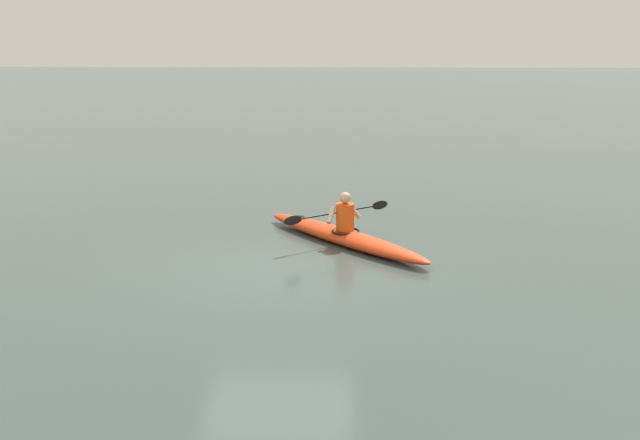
% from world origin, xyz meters
% --- Properties ---
extents(ground_plane, '(160.00, 160.00, 0.00)m').
position_xyz_m(ground_plane, '(0.00, 0.00, 0.00)').
color(ground_plane, '#384742').
extents(kayak, '(3.30, 3.85, 0.27)m').
position_xyz_m(kayak, '(-1.08, -1.85, 0.14)').
color(kayak, red).
rests_on(kayak, ground).
extents(kayaker, '(1.95, 1.60, 0.71)m').
position_xyz_m(kayaker, '(-1.09, -1.84, 0.57)').
color(kayaker, '#E04C14').
rests_on(kayaker, kayak).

